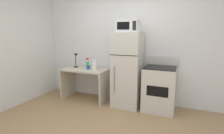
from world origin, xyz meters
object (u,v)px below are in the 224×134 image
object	(u,v)px
desk	(86,78)
oven_range	(159,88)
refrigerator	(128,70)
spray_bottle	(88,64)
desk_lamp	(76,58)
microwave	(128,26)
paper_towel_roll	(95,65)
coffee_mug	(88,67)

from	to	relation	value
desk	oven_range	world-z (taller)	oven_range
refrigerator	oven_range	world-z (taller)	refrigerator
spray_bottle	oven_range	size ratio (longest dim) A/B	0.23
spray_bottle	desk	bearing A→B (deg)	-83.93
desk_lamp	oven_range	distance (m)	2.13
microwave	desk	bearing A→B (deg)	179.23
refrigerator	microwave	size ratio (longest dim) A/B	3.50
desk_lamp	spray_bottle	bearing A→B (deg)	12.43
desk	refrigerator	bearing A→B (deg)	0.37
microwave	oven_range	xyz separation A→B (m)	(0.69, 0.03, -1.27)
refrigerator	desk_lamp	bearing A→B (deg)	177.61
spray_bottle	microwave	distance (m)	1.41
paper_towel_roll	microwave	size ratio (longest dim) A/B	0.52
desk_lamp	refrigerator	size ratio (longest dim) A/B	0.22
coffee_mug	spray_bottle	world-z (taller)	spray_bottle
spray_bottle	oven_range	world-z (taller)	oven_range
desk_lamp	oven_range	bearing A→B (deg)	-1.41
desk	microwave	distance (m)	1.62
microwave	oven_range	world-z (taller)	microwave
desk	oven_range	distance (m)	1.76
paper_towel_roll	spray_bottle	distance (m)	0.37
desk_lamp	coffee_mug	bearing A→B (deg)	-10.96
oven_range	spray_bottle	bearing A→B (deg)	176.27
desk	paper_towel_roll	distance (m)	0.46
desk_lamp	oven_range	xyz separation A→B (m)	(2.06, -0.05, -0.52)
coffee_mug	microwave	bearing A→B (deg)	-0.11
desk	paper_towel_roll	xyz separation A→B (m)	(0.30, -0.07, 0.35)
desk	oven_range	xyz separation A→B (m)	(1.76, 0.01, -0.05)
desk	coffee_mug	world-z (taller)	coffee_mug
desk	microwave	size ratio (longest dim) A/B	2.38
coffee_mug	oven_range	distance (m)	1.70
paper_towel_roll	desk_lamp	bearing A→B (deg)	167.13
microwave	oven_range	distance (m)	1.45
desk_lamp	spray_bottle	world-z (taller)	desk_lamp
desk	paper_towel_roll	bearing A→B (deg)	-13.98
microwave	coffee_mug	bearing A→B (deg)	179.89
desk_lamp	microwave	world-z (taller)	microwave
desk_lamp	microwave	distance (m)	1.57
spray_bottle	refrigerator	bearing A→B (deg)	-6.44
microwave	desk_lamp	bearing A→B (deg)	176.73
coffee_mug	microwave	xyz separation A→B (m)	(0.98, -0.00, 0.94)
desk	spray_bottle	size ratio (longest dim) A/B	4.40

